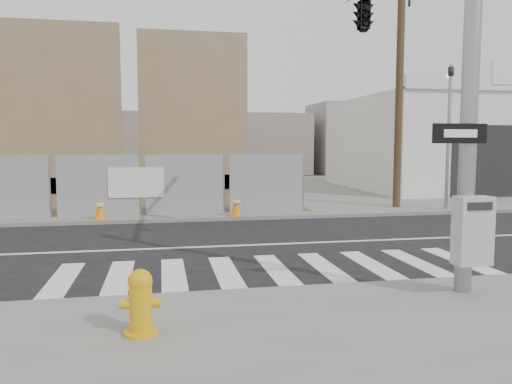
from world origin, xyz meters
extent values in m
plane|color=black|center=(0.00, 0.00, 0.00)|extent=(100.00, 100.00, 0.00)
cube|color=slate|center=(0.00, 14.00, 0.06)|extent=(50.00, 20.00, 0.12)
cylinder|color=gray|center=(2.50, -4.80, 3.62)|extent=(0.26, 0.26, 7.00)
cube|color=#B2B2AF|center=(2.45, -5.08, 1.15)|extent=(0.55, 0.30, 1.05)
cube|color=black|center=(2.25, -4.96, 2.62)|extent=(0.90, 0.03, 0.30)
cube|color=silver|center=(2.25, -4.98, 2.62)|extent=(0.55, 0.01, 0.12)
imported|color=black|center=(2.50, -0.60, 5.57)|extent=(0.53, 2.48, 1.00)
cylinder|color=gray|center=(8.00, 4.60, 2.72)|extent=(0.12, 0.12, 5.20)
imported|color=black|center=(8.00, 4.60, 5.22)|extent=(0.16, 0.20, 1.00)
cube|color=#7A6649|center=(-7.00, 13.00, 4.12)|extent=(6.00, 0.50, 8.00)
cube|color=#7A6649|center=(-7.00, 13.40, 0.52)|extent=(6.00, 1.30, 0.80)
cube|color=#7A6649|center=(-0.50, 14.00, 4.12)|extent=(5.50, 0.50, 8.00)
cube|color=#7A6649|center=(-0.50, 14.40, 0.52)|extent=(5.50, 1.30, 0.80)
cube|color=silver|center=(14.00, 13.00, 2.52)|extent=(12.00, 10.00, 4.80)
cube|color=black|center=(12.00, 7.98, 1.72)|extent=(3.40, 0.06, 3.20)
cylinder|color=#4D3924|center=(6.50, 5.50, 5.12)|extent=(0.28, 0.28, 10.00)
cylinder|color=#D89C0C|center=(-2.47, -5.70, 0.14)|extent=(0.51, 0.51, 0.04)
cylinder|color=#D89C0C|center=(-2.47, -5.70, 0.44)|extent=(0.33, 0.33, 0.64)
sphere|color=#D89C0C|center=(-2.47, -5.70, 0.78)|extent=(0.30, 0.30, 0.30)
cylinder|color=#D89C0C|center=(-2.65, -5.70, 0.51)|extent=(0.17, 0.15, 0.12)
cylinder|color=#D89C0C|center=(-2.30, -5.70, 0.51)|extent=(0.17, 0.15, 0.12)
cube|color=orange|center=(-4.08, 4.22, 0.14)|extent=(0.46, 0.46, 0.03)
cone|color=orange|center=(-4.08, 4.22, 0.48)|extent=(0.41, 0.41, 0.73)
cylinder|color=silver|center=(-4.08, 4.22, 0.59)|extent=(0.28, 0.28, 0.08)
cube|color=orange|center=(0.21, 4.22, 0.14)|extent=(0.39, 0.39, 0.03)
cone|color=orange|center=(0.21, 4.22, 0.49)|extent=(0.34, 0.34, 0.74)
cylinder|color=silver|center=(0.21, 4.22, 0.59)|extent=(0.28, 0.28, 0.08)
camera|label=1|loc=(-2.20, -11.82, 2.45)|focal=35.00mm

